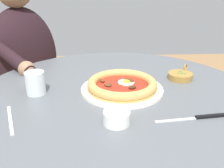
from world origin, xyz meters
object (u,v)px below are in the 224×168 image
(cafe_chair_diner, at_px, (17,85))
(diner_person, at_px, (28,93))
(dining_table, at_px, (117,128))
(water_glass, at_px, (35,84))
(steak_knife, at_px, (201,117))
(pizza_on_plate, at_px, (122,86))
(olive_pan, at_px, (180,76))
(ramekin_capers, at_px, (117,117))
(fork_utensil, at_px, (10,120))

(cafe_chair_diner, bearing_deg, diner_person, -48.60)
(dining_table, height_order, water_glass, water_glass)
(water_glass, xyz_separation_m, steak_knife, (0.52, -0.19, -0.03))
(dining_table, bearing_deg, pizza_on_plate, 31.42)
(dining_table, xyz_separation_m, olive_pan, (0.26, 0.11, 0.16))
(water_glass, xyz_separation_m, cafe_chair_diner, (-0.28, 0.63, -0.26))
(dining_table, distance_m, ramekin_capers, 0.27)
(pizza_on_plate, bearing_deg, dining_table, -148.58)
(steak_knife, relative_size, cafe_chair_diner, 0.24)
(diner_person, bearing_deg, olive_pan, -29.05)
(olive_pan, distance_m, diner_person, 0.88)
(fork_utensil, bearing_deg, olive_pan, 26.75)
(fork_utensil, bearing_deg, water_glass, 78.86)
(olive_pan, bearing_deg, steak_knife, -95.68)
(steak_knife, distance_m, cafe_chair_diner, 1.17)
(dining_table, distance_m, diner_person, 0.71)
(diner_person, bearing_deg, ramekin_capers, -58.01)
(fork_utensil, relative_size, diner_person, 0.14)
(dining_table, relative_size, ramekin_capers, 13.53)
(olive_pan, bearing_deg, pizza_on_plate, -157.23)
(dining_table, bearing_deg, fork_utensil, -150.65)
(steak_knife, height_order, olive_pan, olive_pan)
(ramekin_capers, bearing_deg, pizza_on_plate, 81.31)
(pizza_on_plate, height_order, fork_utensil, pizza_on_plate)
(pizza_on_plate, relative_size, cafe_chair_diner, 0.34)
(dining_table, height_order, cafe_chair_diner, cafe_chair_diner)
(water_glass, distance_m, steak_knife, 0.55)
(pizza_on_plate, relative_size, water_glass, 3.68)
(olive_pan, bearing_deg, ramekin_capers, -130.47)
(water_glass, relative_size, fork_utensil, 0.49)
(dining_table, distance_m, pizza_on_plate, 0.17)
(pizza_on_plate, xyz_separation_m, diner_person, (-0.49, 0.51, -0.25))
(olive_pan, bearing_deg, diner_person, 150.95)
(steak_knife, distance_m, diner_person, 1.03)
(pizza_on_plate, relative_size, ramekin_capers, 3.91)
(steak_knife, xyz_separation_m, diner_person, (-0.70, 0.72, -0.24))
(ramekin_capers, height_order, olive_pan, olive_pan)
(water_glass, bearing_deg, steak_knife, -20.61)
(dining_table, relative_size, fork_utensil, 6.22)
(steak_knife, bearing_deg, ramekin_capers, -176.22)
(water_glass, height_order, steak_knife, water_glass)
(water_glass, xyz_separation_m, olive_pan, (0.55, 0.11, -0.02))
(water_glass, relative_size, olive_pan, 0.73)
(steak_knife, bearing_deg, cafe_chair_diner, 134.12)
(dining_table, xyz_separation_m, cafe_chair_diner, (-0.56, 0.62, -0.08))
(dining_table, height_order, fork_utensil, fork_utensil)
(dining_table, bearing_deg, cafe_chair_diner, 132.13)
(water_glass, distance_m, ramekin_capers, 0.34)
(ramekin_capers, height_order, fork_utensil, ramekin_capers)
(diner_person, xyz_separation_m, cafe_chair_diner, (-0.09, 0.10, 0.01))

